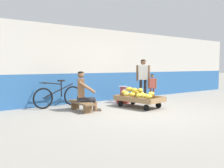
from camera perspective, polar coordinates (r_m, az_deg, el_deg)
ground_plane at (r=6.55m, az=8.94°, el=-7.03°), size 80.00×80.00×0.00m
back_wall at (r=8.71m, az=-4.22°, el=4.54°), size 16.00×0.30×2.64m
banana_cart at (r=7.42m, az=6.58°, el=-3.80°), size 1.09×1.57×0.36m
banana_pile at (r=7.38m, az=5.98°, el=-2.11°), size 0.95×1.42×0.27m
low_bench at (r=6.82m, az=-7.48°, el=-4.86°), size 0.31×1.10×0.27m
vendor_seated at (r=6.78m, az=-6.76°, el=-1.78°), size 0.74×0.63×1.14m
plastic_crate at (r=8.26m, az=2.65°, el=-3.58°), size 0.36×0.28×0.30m
weighing_scale at (r=8.22m, az=2.66°, el=-1.49°), size 0.30×0.30×0.29m
bicycle_near_left at (r=7.59m, az=-12.82°, el=-2.84°), size 1.66×0.48×0.86m
customer_adult at (r=8.56m, az=7.52°, el=2.06°), size 0.40×0.36×1.53m
customer_child at (r=8.39m, az=9.68°, el=-0.27°), size 0.27×0.23×1.01m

